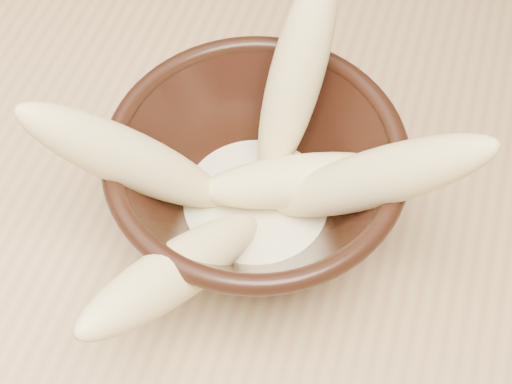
% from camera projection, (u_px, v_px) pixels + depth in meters
% --- Properties ---
extents(table, '(1.20, 0.80, 0.75)m').
position_uv_depth(table, '(69.00, 351.00, 0.54)').
color(table, tan).
rests_on(table, ground).
extents(bowl, '(0.18, 0.18, 0.10)m').
position_uv_depth(bowl, '(256.00, 185.00, 0.45)').
color(bowl, black).
rests_on(bowl, table).
extents(milk_puddle, '(0.10, 0.10, 0.01)m').
position_uv_depth(milk_puddle, '(256.00, 205.00, 0.47)').
color(milk_puddle, beige).
rests_on(milk_puddle, bowl).
extents(banana_upright, '(0.05, 0.11, 0.15)m').
position_uv_depth(banana_upright, '(296.00, 77.00, 0.44)').
color(banana_upright, '#EBD08A').
rests_on(banana_upright, bowl).
extents(banana_left, '(0.13, 0.09, 0.14)m').
position_uv_depth(banana_left, '(132.00, 160.00, 0.42)').
color(banana_left, '#EBD08A').
rests_on(banana_left, bowl).
extents(banana_right, '(0.14, 0.03, 0.14)m').
position_uv_depth(banana_right, '(372.00, 179.00, 0.41)').
color(banana_right, '#EBD08A').
rests_on(banana_right, bowl).
extents(banana_across, '(0.13, 0.08, 0.04)m').
position_uv_depth(banana_across, '(298.00, 181.00, 0.45)').
color(banana_across, '#EBD08A').
rests_on(banana_across, bowl).
extents(banana_front, '(0.09, 0.16, 0.11)m').
position_uv_depth(banana_front, '(179.00, 270.00, 0.40)').
color(banana_front, '#EBD08A').
rests_on(banana_front, bowl).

